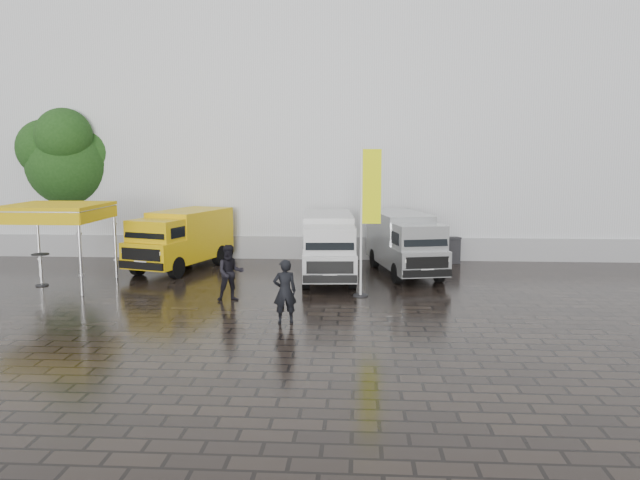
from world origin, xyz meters
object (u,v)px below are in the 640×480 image
object	(u,v)px
van_silver	(405,244)
van_white	(328,247)
canopy_tent	(55,210)
cocktail_table	(41,270)
person_front	(285,291)
person_tent	(230,273)
van_yellow	(181,241)
wheelie_bin	(452,250)
flagpole	(367,212)

from	to	relation	value
van_silver	van_white	bearing A→B (deg)	-171.36
van_silver	canopy_tent	xyz separation A→B (m)	(-12.37, -2.97, 1.54)
van_white	cocktail_table	xyz separation A→B (m)	(-10.06, -1.87, -0.62)
person_front	person_tent	world-z (taller)	person_tent
van_white	cocktail_table	bearing A→B (deg)	-173.65
van_yellow	van_silver	bearing A→B (deg)	15.13
van_silver	cocktail_table	distance (m)	13.34
canopy_tent	person_front	size ratio (longest dim) A/B	1.77
canopy_tent	wheelie_bin	distance (m)	15.78
canopy_tent	flagpole	xyz separation A→B (m)	(10.85, -0.94, 0.08)
van_silver	cocktail_table	bearing A→B (deg)	-179.54
van_yellow	person_front	world-z (taller)	van_yellow
van_yellow	canopy_tent	distance (m)	5.05
van_white	canopy_tent	size ratio (longest dim) A/B	1.73
van_silver	wheelie_bin	world-z (taller)	van_silver
van_white	flagpole	xyz separation A→B (m)	(1.40, -2.78, 1.59)
van_white	person_tent	world-z (taller)	van_white
van_yellow	canopy_tent	size ratio (longest dim) A/B	1.61
van_white	wheelie_bin	xyz separation A→B (m)	(5.12, 3.82, -0.63)
wheelie_bin	person_front	xyz separation A→B (m)	(-6.00, -10.06, 0.34)
van_yellow	wheelie_bin	bearing A→B (deg)	29.32
cocktail_table	wheelie_bin	size ratio (longest dim) A/B	1.03
van_white	person_front	world-z (taller)	van_white
canopy_tent	flagpole	bearing A→B (deg)	-4.96
flagpole	van_silver	bearing A→B (deg)	68.70
flagpole	person_tent	distance (m)	4.80
cocktail_table	person_tent	xyz separation A→B (m)	(7.14, -1.81, 0.32)
flagpole	cocktail_table	world-z (taller)	flagpole
cocktail_table	person_tent	world-z (taller)	person_tent
van_yellow	van_white	distance (m)	6.20
van_yellow	van_silver	size ratio (longest dim) A/B	0.95
person_front	canopy_tent	bearing A→B (deg)	-42.09
van_yellow	van_silver	world-z (taller)	van_yellow
van_white	wheelie_bin	distance (m)	6.42
wheelie_bin	person_front	size ratio (longest dim) A/B	0.62
van_silver	wheelie_bin	bearing A→B (deg)	38.14
van_white	wheelie_bin	world-z (taller)	van_white
van_white	van_silver	size ratio (longest dim) A/B	1.02
flagpole	person_tent	world-z (taller)	flagpole
wheelie_bin	person_front	distance (m)	11.72
van_silver	flagpole	size ratio (longest dim) A/B	1.08
van_silver	person_front	size ratio (longest dim) A/B	3.01
flagpole	canopy_tent	bearing A→B (deg)	175.04
cocktail_table	wheelie_bin	world-z (taller)	cocktail_table
person_front	person_tent	size ratio (longest dim) A/B	1.00
wheelie_bin	person_tent	xyz separation A→B (m)	(-8.04, -7.50, 0.34)
canopy_tent	flagpole	size ratio (longest dim) A/B	0.63
van_white	person_front	distance (m)	6.31
canopy_tent	van_white	bearing A→B (deg)	11.00
cocktail_table	person_tent	bearing A→B (deg)	-14.24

